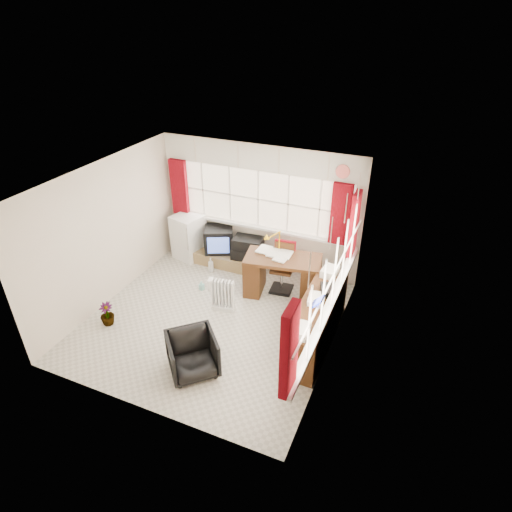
{
  "coord_description": "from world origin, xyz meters",
  "views": [
    {
      "loc": [
        2.91,
        -4.98,
        4.64
      ],
      "look_at": [
        0.56,
        0.55,
        1.1
      ],
      "focal_mm": 30.0,
      "sensor_mm": 36.0,
      "label": 1
    }
  ],
  "objects_px": {
    "radiator": "(223,298)",
    "mini_fridge": "(189,237)",
    "desk": "(282,274)",
    "tv_bench": "(229,259)",
    "credenza": "(316,321)",
    "desk_lamp": "(279,236)",
    "task_chair": "(283,264)",
    "crt_tv": "(219,239)",
    "office_chair": "(193,355)"
  },
  "relations": [
    {
      "from": "radiator",
      "to": "credenza",
      "type": "distance_m",
      "value": 1.72
    },
    {
      "from": "desk_lamp",
      "to": "tv_bench",
      "type": "bearing_deg",
      "value": 166.19
    },
    {
      "from": "desk_lamp",
      "to": "radiator",
      "type": "height_order",
      "value": "desk_lamp"
    },
    {
      "from": "radiator",
      "to": "tv_bench",
      "type": "distance_m",
      "value": 1.5
    },
    {
      "from": "desk",
      "to": "task_chair",
      "type": "bearing_deg",
      "value": 105.48
    },
    {
      "from": "task_chair",
      "to": "office_chair",
      "type": "xyz_separation_m",
      "value": [
        -0.46,
        -2.54,
        -0.19
      ]
    },
    {
      "from": "desk",
      "to": "tv_bench",
      "type": "distance_m",
      "value": 1.49
    },
    {
      "from": "desk_lamp",
      "to": "credenza",
      "type": "distance_m",
      "value": 1.77
    },
    {
      "from": "credenza",
      "to": "crt_tv",
      "type": "height_order",
      "value": "credenza"
    },
    {
      "from": "office_chair",
      "to": "tv_bench",
      "type": "relative_size",
      "value": 0.49
    },
    {
      "from": "task_chair",
      "to": "tv_bench",
      "type": "xyz_separation_m",
      "value": [
        -1.3,
        0.32,
        -0.38
      ]
    },
    {
      "from": "desk",
      "to": "office_chair",
      "type": "xyz_separation_m",
      "value": [
        -0.52,
        -2.33,
        -0.11
      ]
    },
    {
      "from": "task_chair",
      "to": "office_chair",
      "type": "relative_size",
      "value": 1.39
    },
    {
      "from": "task_chair",
      "to": "crt_tv",
      "type": "xyz_separation_m",
      "value": [
        -1.55,
        0.4,
        0.0
      ]
    },
    {
      "from": "desk",
      "to": "crt_tv",
      "type": "bearing_deg",
      "value": 159.03
    },
    {
      "from": "desk_lamp",
      "to": "mini_fridge",
      "type": "height_order",
      "value": "desk_lamp"
    },
    {
      "from": "radiator",
      "to": "tv_bench",
      "type": "xyz_separation_m",
      "value": [
        -0.57,
        1.38,
        -0.12
      ]
    },
    {
      "from": "radiator",
      "to": "mini_fridge",
      "type": "relative_size",
      "value": 0.64
    },
    {
      "from": "credenza",
      "to": "mini_fridge",
      "type": "relative_size",
      "value": 2.13
    },
    {
      "from": "radiator",
      "to": "credenza",
      "type": "bearing_deg",
      "value": -4.75
    },
    {
      "from": "desk_lamp",
      "to": "mini_fridge",
      "type": "bearing_deg",
      "value": 172.17
    },
    {
      "from": "office_chair",
      "to": "tv_bench",
      "type": "bearing_deg",
      "value": 63.52
    },
    {
      "from": "tv_bench",
      "to": "mini_fridge",
      "type": "bearing_deg",
      "value": -179.77
    },
    {
      "from": "credenza",
      "to": "task_chair",
      "type": "bearing_deg",
      "value": 129.33
    },
    {
      "from": "radiator",
      "to": "mini_fridge",
      "type": "bearing_deg",
      "value": 137.24
    },
    {
      "from": "desk",
      "to": "mini_fridge",
      "type": "bearing_deg",
      "value": 166.76
    },
    {
      "from": "task_chair",
      "to": "mini_fridge",
      "type": "height_order",
      "value": "task_chair"
    },
    {
      "from": "tv_bench",
      "to": "desk",
      "type": "bearing_deg",
      "value": -21.61
    },
    {
      "from": "radiator",
      "to": "mini_fridge",
      "type": "distance_m",
      "value": 2.04
    },
    {
      "from": "office_chair",
      "to": "credenza",
      "type": "distance_m",
      "value": 1.97
    },
    {
      "from": "credenza",
      "to": "mini_fridge",
      "type": "bearing_deg",
      "value": 154.59
    },
    {
      "from": "desk_lamp",
      "to": "mini_fridge",
      "type": "relative_size",
      "value": 0.42
    },
    {
      "from": "office_chair",
      "to": "tv_bench",
      "type": "height_order",
      "value": "office_chair"
    },
    {
      "from": "tv_bench",
      "to": "mini_fridge",
      "type": "relative_size",
      "value": 1.49
    },
    {
      "from": "desk",
      "to": "radiator",
      "type": "bearing_deg",
      "value": -133.01
    },
    {
      "from": "task_chair",
      "to": "desk_lamp",
      "type": "bearing_deg",
      "value": 164.52
    },
    {
      "from": "desk",
      "to": "credenza",
      "type": "bearing_deg",
      "value": -46.82
    },
    {
      "from": "desk_lamp",
      "to": "radiator",
      "type": "xyz_separation_m",
      "value": [
        -0.62,
        -1.09,
        -0.81
      ]
    },
    {
      "from": "desk",
      "to": "desk_lamp",
      "type": "xyz_separation_m",
      "value": [
        -0.17,
        0.24,
        0.62
      ]
    },
    {
      "from": "radiator",
      "to": "mini_fridge",
      "type": "xyz_separation_m",
      "value": [
        -1.49,
        1.37,
        0.22
      ]
    },
    {
      "from": "office_chair",
      "to": "tv_bench",
      "type": "distance_m",
      "value": 2.99
    },
    {
      "from": "tv_bench",
      "to": "crt_tv",
      "type": "relative_size",
      "value": 1.92
    },
    {
      "from": "task_chair",
      "to": "radiator",
      "type": "xyz_separation_m",
      "value": [
        -0.72,
        -1.06,
        -0.26
      ]
    },
    {
      "from": "desk_lamp",
      "to": "radiator",
      "type": "bearing_deg",
      "value": -119.64
    },
    {
      "from": "desk",
      "to": "desk_lamp",
      "type": "relative_size",
      "value": 3.64
    },
    {
      "from": "desk",
      "to": "radiator",
      "type": "xyz_separation_m",
      "value": [
        -0.78,
        -0.84,
        -0.18
      ]
    },
    {
      "from": "credenza",
      "to": "crt_tv",
      "type": "bearing_deg",
      "value": 147.7
    },
    {
      "from": "desk",
      "to": "mini_fridge",
      "type": "relative_size",
      "value": 1.54
    },
    {
      "from": "credenza",
      "to": "crt_tv",
      "type": "relative_size",
      "value": 2.74
    },
    {
      "from": "office_chair",
      "to": "credenza",
      "type": "xyz_separation_m",
      "value": [
        1.44,
        1.34,
        0.07
      ]
    }
  ]
}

